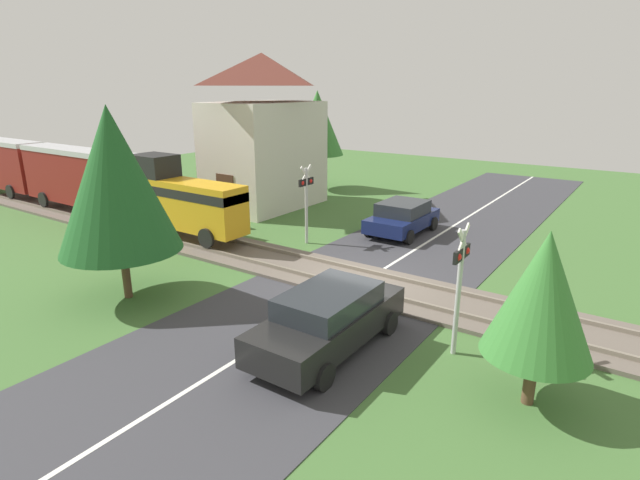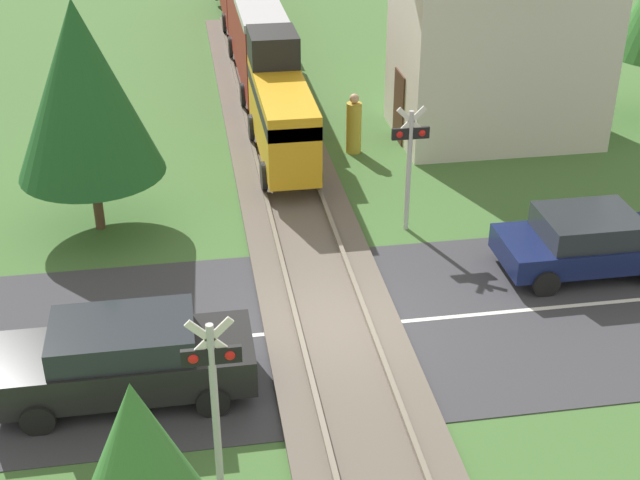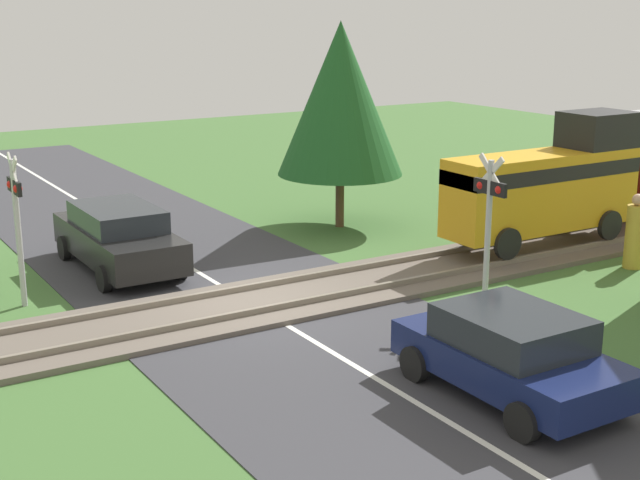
{
  "view_description": "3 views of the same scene",
  "coord_description": "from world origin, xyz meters",
  "px_view_note": "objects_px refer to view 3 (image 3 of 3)",
  "views": [
    {
      "loc": [
        -13.06,
        -7.41,
        6.11
      ],
      "look_at": [
        0.0,
        1.6,
        1.2
      ],
      "focal_mm": 28.0,
      "sensor_mm": 36.0,
      "label": 1
    },
    {
      "loc": [
        -2.68,
        -14.8,
        10.3
      ],
      "look_at": [
        0.0,
        1.6,
        1.2
      ],
      "focal_mm": 50.0,
      "sensor_mm": 36.0,
      "label": 2
    },
    {
      "loc": [
        15.55,
        -7.97,
        6.0
      ],
      "look_at": [
        0.0,
        1.6,
        1.2
      ],
      "focal_mm": 50.0,
      "sensor_mm": 36.0,
      "label": 3
    }
  ],
  "objects_px": {
    "pedestrian_by_station": "(635,234)",
    "crossing_signal_east_approach": "(489,211)",
    "car_far_side": "(511,352)",
    "crossing_signal_west_approach": "(16,210)",
    "car_near_crossing": "(118,236)"
  },
  "relations": [
    {
      "from": "car_near_crossing",
      "to": "crossing_signal_east_approach",
      "type": "height_order",
      "value": "crossing_signal_east_approach"
    },
    {
      "from": "car_far_side",
      "to": "crossing_signal_west_approach",
      "type": "xyz_separation_m",
      "value": [
        -8.53,
        -5.46,
        1.29
      ]
    },
    {
      "from": "crossing_signal_west_approach",
      "to": "crossing_signal_east_approach",
      "type": "xyz_separation_m",
      "value": [
        5.07,
        8.03,
        0.0
      ]
    },
    {
      "from": "pedestrian_by_station",
      "to": "crossing_signal_east_approach",
      "type": "bearing_deg",
      "value": -85.98
    },
    {
      "from": "car_near_crossing",
      "to": "crossing_signal_west_approach",
      "type": "relative_size",
      "value": 1.45
    },
    {
      "from": "car_near_crossing",
      "to": "car_far_side",
      "type": "distance_m",
      "value": 10.44
    },
    {
      "from": "car_near_crossing",
      "to": "crossing_signal_west_approach",
      "type": "height_order",
      "value": "crossing_signal_west_approach"
    },
    {
      "from": "car_near_crossing",
      "to": "car_far_side",
      "type": "height_order",
      "value": "car_near_crossing"
    },
    {
      "from": "car_near_crossing",
      "to": "crossing_signal_east_approach",
      "type": "distance_m",
      "value": 8.63
    },
    {
      "from": "crossing_signal_west_approach",
      "to": "crossing_signal_east_approach",
      "type": "bearing_deg",
      "value": 57.72
    },
    {
      "from": "pedestrian_by_station",
      "to": "crossing_signal_west_approach",
      "type": "bearing_deg",
      "value": -110.04
    },
    {
      "from": "car_far_side",
      "to": "crossing_signal_east_approach",
      "type": "distance_m",
      "value": 4.5
    },
    {
      "from": "car_far_side",
      "to": "pedestrian_by_station",
      "type": "distance_m",
      "value": 8.41
    },
    {
      "from": "crossing_signal_east_approach",
      "to": "car_near_crossing",
      "type": "bearing_deg",
      "value": -140.32
    },
    {
      "from": "crossing_signal_west_approach",
      "to": "car_near_crossing",
      "type": "bearing_deg",
      "value": 120.24
    }
  ]
}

